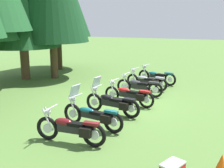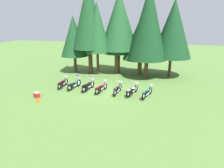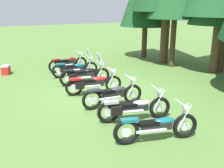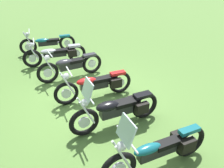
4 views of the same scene
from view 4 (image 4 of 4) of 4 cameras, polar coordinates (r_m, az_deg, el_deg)
The scene contains 7 objects.
ground_plane at distance 6.66m, azimuth -5.71°, elevation -3.67°, with size 80.00×80.00×0.00m, color #547A38.
motorcycle_1 at distance 4.51m, azimuth 11.43°, elevation -15.73°, with size 0.80×2.27×1.36m.
motorcycle_2 at distance 5.39m, azimuth 1.24°, elevation -6.24°, with size 0.80×2.26×1.36m.
motorcycle_3 at distance 6.47m, azimuth -4.05°, elevation -0.08°, with size 0.81×2.26×1.00m.
motorcycle_4 at distance 7.71m, azimuth -10.34°, elevation 4.52°, with size 0.66×2.24×1.01m.
motorcycle_5 at distance 8.86m, azimuth -13.64°, elevation 7.33°, with size 1.02×2.26×1.00m.
motorcycle_6 at distance 10.13m, azimuth -15.69°, elevation 9.72°, with size 0.92×2.22×1.00m.
Camera 4 is at (-4.97, 2.62, 3.58)m, focal length 36.90 mm.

